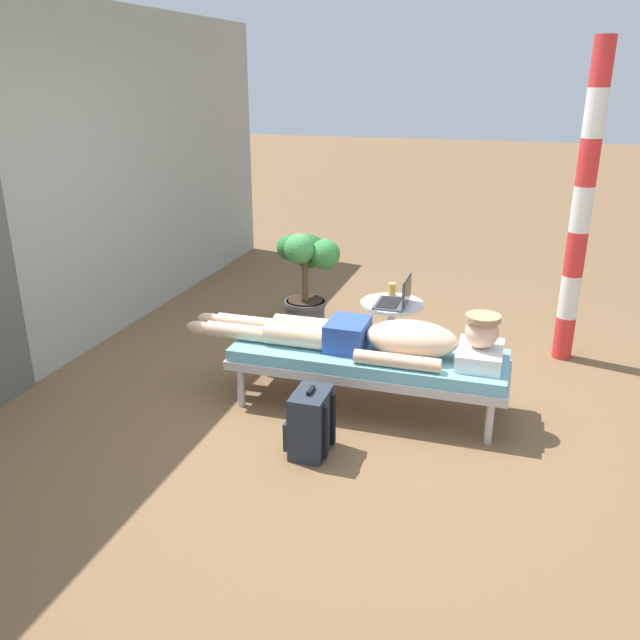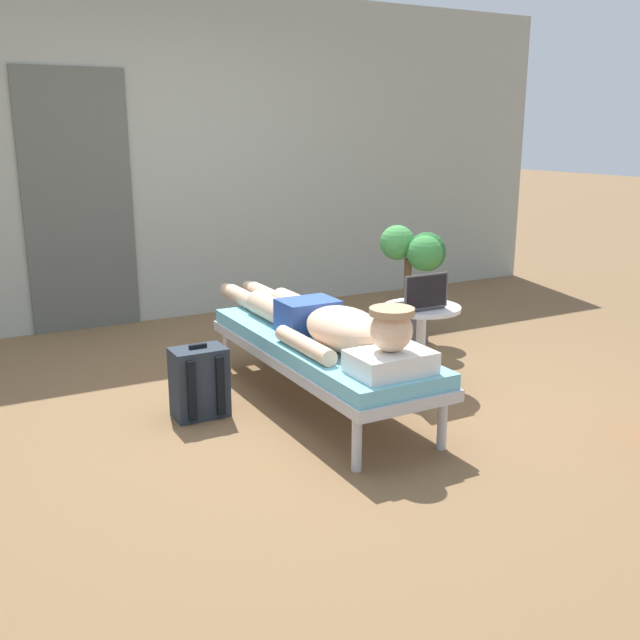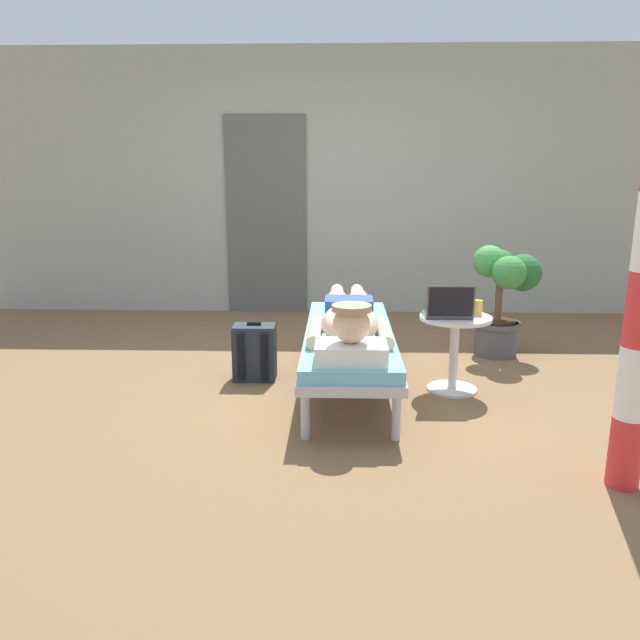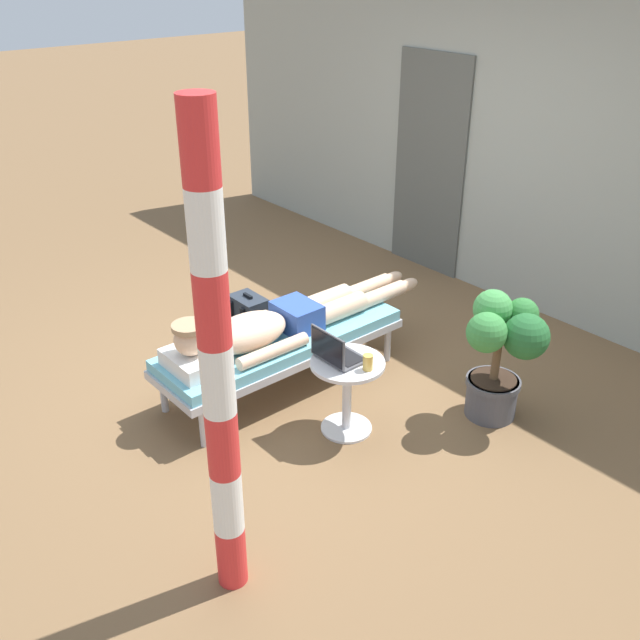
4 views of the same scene
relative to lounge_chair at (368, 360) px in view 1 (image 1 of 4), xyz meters
The scene contains 10 objects.
ground_plane 0.38m from the lounge_chair, 125.30° to the left, with size 40.00×40.00×0.00m, color brown.
house_wall_back 2.73m from the lounge_chair, 90.00° to the left, with size 7.60×0.20×2.70m, color #999E93.
lounge_chair is the anchor object (origin of this frame).
person_reclining 0.18m from the lounge_chair, 90.00° to the right, with size 0.53×2.17×0.33m.
side_table 0.71m from the lounge_chair, ahead, with size 0.48×0.48×0.52m.
laptop 0.70m from the lounge_chair, ahead, with size 0.31×0.24×0.23m.
drink_glass 0.89m from the lounge_chair, ahead, with size 0.06×0.06×0.10m, color gold.
backpack 0.71m from the lounge_chair, 164.22° to the left, with size 0.30×0.26×0.42m.
potted_plant 1.53m from the lounge_chair, 34.06° to the left, with size 0.55×0.57×0.90m.
porch_post 2.02m from the lounge_chair, 45.47° to the right, with size 0.15×0.15×2.40m.
Camera 1 is at (-3.85, -1.03, 2.15)m, focal length 36.84 mm.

